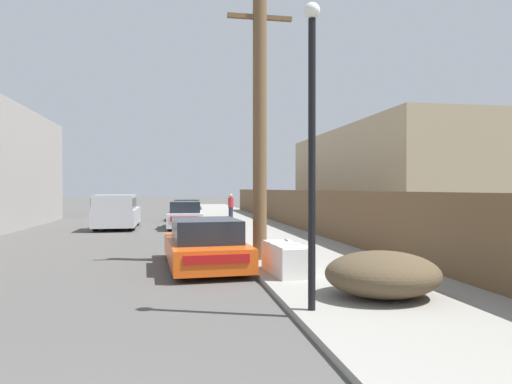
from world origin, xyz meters
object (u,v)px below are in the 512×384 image
(pickup_truck, at_px, (117,212))
(pedestrian, at_px, (231,206))
(street_lamp, at_px, (312,133))
(utility_pole, at_px, (260,122))
(parked_sports_car_red, at_px, (205,245))
(car_parked_mid, at_px, (186,216))
(discarded_fridge, at_px, (285,258))
(car_parked_far, at_px, (187,210))
(brush_pile, at_px, (382,274))

(pickup_truck, relative_size, pedestrian, 3.25)
(street_lamp, bearing_deg, pedestrian, 86.66)
(utility_pole, height_order, pedestrian, utility_pole)
(parked_sports_car_red, xyz_separation_m, car_parked_mid, (-0.24, 12.12, 0.07))
(pedestrian, bearing_deg, discarded_fridge, -92.88)
(car_parked_far, distance_m, street_lamp, 23.54)
(parked_sports_car_red, distance_m, utility_pole, 3.68)
(discarded_fridge, distance_m, street_lamp, 4.03)
(car_parked_far, xyz_separation_m, brush_pile, (2.92, -22.73, -0.10))
(parked_sports_car_red, bearing_deg, street_lamp, -77.91)
(car_parked_far, bearing_deg, parked_sports_car_red, -87.11)
(car_parked_far, distance_m, pickup_truck, 7.26)
(utility_pole, bearing_deg, brush_pile, -73.69)
(car_parked_mid, distance_m, brush_pile, 16.73)
(brush_pile, bearing_deg, discarded_fridge, 115.40)
(pedestrian, bearing_deg, street_lamp, -93.34)
(brush_pile, bearing_deg, pickup_truck, 111.95)
(parked_sports_car_red, relative_size, brush_pile, 2.20)
(car_parked_mid, height_order, pickup_truck, pickup_truck)
(pickup_truck, height_order, brush_pile, pickup_truck)
(parked_sports_car_red, xyz_separation_m, street_lamp, (1.41, -4.95, 2.38))
(discarded_fridge, bearing_deg, brush_pile, -68.70)
(brush_pile, relative_size, pedestrian, 1.29)
(pickup_truck, bearing_deg, discarded_fridge, 110.41)
(utility_pole, bearing_deg, pickup_truck, 114.08)
(discarded_fridge, distance_m, car_parked_far, 20.30)
(pedestrian, bearing_deg, car_parked_mid, -123.69)
(parked_sports_car_red, height_order, utility_pole, utility_pole)
(discarded_fridge, bearing_deg, car_parked_mid, 94.01)
(parked_sports_car_red, relative_size, street_lamp, 0.93)
(pedestrian, bearing_deg, utility_pole, -93.96)
(utility_pole, relative_size, brush_pile, 3.57)
(pickup_truck, bearing_deg, street_lamp, 105.75)
(car_parked_mid, bearing_deg, car_parked_far, 90.00)
(utility_pole, relative_size, street_lamp, 1.51)
(street_lamp, bearing_deg, car_parked_mid, 95.52)
(car_parked_far, xyz_separation_m, street_lamp, (1.40, -23.38, 2.33))
(utility_pole, distance_m, brush_pile, 5.95)
(discarded_fridge, distance_m, utility_pole, 4.09)
(utility_pole, distance_m, street_lamp, 5.45)
(brush_pile, bearing_deg, utility_pole, 106.31)
(car_parked_far, height_order, brush_pile, car_parked_far)
(utility_pole, height_order, street_lamp, utility_pole)
(parked_sports_car_red, height_order, car_parked_mid, car_parked_mid)
(car_parked_mid, xyz_separation_m, brush_pile, (3.17, -16.42, -0.12))
(parked_sports_car_red, xyz_separation_m, brush_pile, (2.93, -4.30, -0.06))
(parked_sports_car_red, relative_size, car_parked_far, 1.02)
(pickup_truck, height_order, utility_pole, utility_pole)
(car_parked_mid, distance_m, car_parked_far, 6.31)
(parked_sports_car_red, relative_size, pickup_truck, 0.87)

